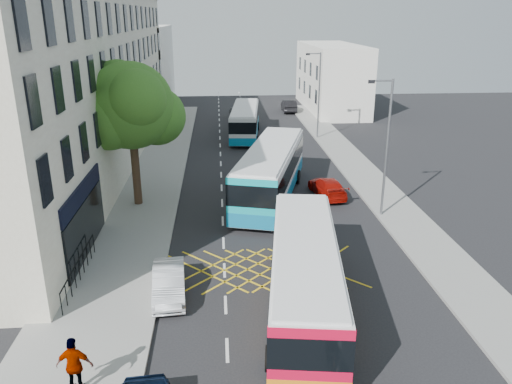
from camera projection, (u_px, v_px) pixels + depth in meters
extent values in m
plane|color=black|center=(314.00, 346.00, 18.28)|extent=(120.00, 120.00, 0.00)
cube|color=gray|center=(139.00, 204.00, 31.73)|extent=(5.00, 70.00, 0.15)
cube|color=gray|center=(384.00, 197.00, 32.88)|extent=(3.00, 70.00, 0.15)
cube|color=beige|center=(77.00, 83.00, 38.10)|extent=(8.00, 45.00, 13.00)
cube|color=black|center=(82.00, 192.00, 23.93)|extent=(0.12, 7.00, 0.90)
cube|color=black|center=(86.00, 227.00, 24.54)|extent=(0.12, 7.00, 2.60)
cube|color=silver|center=(138.00, 65.00, 67.24)|extent=(8.00, 20.00, 10.00)
cube|color=silver|center=(331.00, 77.00, 62.80)|extent=(6.00, 18.00, 8.00)
cylinder|color=#382619|center=(136.00, 170.00, 30.96)|extent=(0.50, 0.50, 4.40)
sphere|color=#2C601B|center=(130.00, 106.00, 29.62)|extent=(5.20, 5.20, 5.20)
sphere|color=#2C601B|center=(157.00, 116.00, 30.74)|extent=(3.60, 3.60, 3.60)
sphere|color=#2C601B|center=(109.00, 118.00, 29.17)|extent=(3.80, 3.80, 3.80)
sphere|color=#2C601B|center=(137.00, 99.00, 28.24)|extent=(3.40, 3.40, 3.40)
sphere|color=#2C601B|center=(119.00, 86.00, 30.26)|extent=(3.20, 3.20, 3.20)
cylinder|color=slate|center=(387.00, 150.00, 28.60)|extent=(0.14, 0.14, 8.00)
cylinder|color=slate|center=(382.00, 81.00, 27.25)|extent=(1.20, 0.10, 0.10)
cube|color=black|center=(372.00, 82.00, 27.22)|extent=(0.35, 0.15, 0.18)
cylinder|color=slate|center=(319.00, 96.00, 47.38)|extent=(0.14, 0.14, 8.00)
cylinder|color=slate|center=(314.00, 54.00, 46.03)|extent=(1.20, 0.10, 0.10)
cube|color=black|center=(308.00, 54.00, 46.00)|extent=(0.35, 0.15, 0.18)
cube|color=silver|center=(304.00, 274.00, 19.92)|extent=(4.01, 11.28, 2.66)
cube|color=silver|center=(306.00, 243.00, 19.45)|extent=(3.78, 11.03, 0.12)
cube|color=black|center=(305.00, 266.00, 19.79)|extent=(4.07, 11.35, 1.10)
cube|color=orange|center=(304.00, 294.00, 20.23)|extent=(4.06, 11.33, 0.75)
cube|color=red|center=(310.00, 364.00, 14.75)|extent=(2.54, 0.45, 2.51)
cube|color=#FF0C0C|center=(276.00, 382.00, 15.04)|extent=(0.26, 0.09, 0.25)
cylinder|color=black|center=(275.00, 265.00, 23.23)|extent=(0.40, 0.93, 0.90)
cylinder|color=black|center=(329.00, 267.00, 23.09)|extent=(0.40, 0.93, 0.90)
cylinder|color=black|center=(269.00, 359.00, 16.91)|extent=(0.40, 0.93, 0.90)
cylinder|color=black|center=(344.00, 362.00, 16.77)|extent=(0.40, 0.93, 0.90)
cube|color=silver|center=(271.00, 171.00, 32.39)|extent=(5.97, 12.50, 2.94)
cube|color=silver|center=(271.00, 148.00, 31.88)|extent=(5.69, 12.21, 0.13)
cube|color=black|center=(271.00, 165.00, 32.25)|extent=(6.04, 12.58, 1.22)
cube|color=#0C6A97|center=(271.00, 186.00, 32.74)|extent=(6.03, 12.56, 0.83)
cube|color=#0DA0AD|center=(252.00, 203.00, 26.77)|extent=(2.74, 0.86, 2.77)
cube|color=#FF0C0C|center=(231.00, 215.00, 27.24)|extent=(0.26, 0.13, 0.25)
cube|color=#FF0C0C|center=(272.00, 218.00, 26.82)|extent=(0.26, 0.13, 0.25)
cylinder|color=black|center=(259.00, 175.00, 36.18)|extent=(0.57, 1.05, 1.00)
cylinder|color=black|center=(297.00, 177.00, 35.67)|extent=(0.57, 1.05, 1.00)
cylinder|color=black|center=(235.00, 212.00, 29.31)|extent=(0.57, 1.05, 1.00)
cylinder|color=black|center=(282.00, 216.00, 28.80)|extent=(0.57, 1.05, 1.00)
cube|color=silver|center=(245.00, 121.00, 49.11)|extent=(3.43, 10.70, 2.53)
cube|color=silver|center=(245.00, 107.00, 48.67)|extent=(3.22, 10.47, 0.11)
cube|color=black|center=(245.00, 117.00, 48.99)|extent=(3.50, 10.77, 1.05)
cube|color=#0C749F|center=(245.00, 129.00, 49.41)|extent=(3.49, 10.76, 0.72)
cube|color=silver|center=(242.00, 132.00, 44.18)|extent=(2.43, 0.34, 2.39)
cube|color=#FF0C0C|center=(232.00, 139.00, 44.42)|extent=(0.25, 0.08, 0.25)
cube|color=#FF0C0C|center=(253.00, 140.00, 44.38)|extent=(0.25, 0.08, 0.25)
cylinder|color=black|center=(235.00, 126.00, 52.23)|extent=(0.35, 0.88, 0.86)
cylinder|color=black|center=(258.00, 126.00, 52.18)|extent=(0.35, 0.88, 0.86)
cylinder|color=black|center=(231.00, 141.00, 46.20)|extent=(0.35, 0.88, 0.86)
cylinder|color=black|center=(256.00, 141.00, 46.15)|extent=(0.35, 0.88, 0.86)
imported|color=#B8BCC0|center=(169.00, 283.00, 21.36)|extent=(1.64, 3.92, 1.26)
imported|color=#A90F07|center=(327.00, 187.00, 33.21)|extent=(2.20, 4.40, 1.23)
imported|color=#3A3B41|center=(243.00, 113.00, 57.19)|extent=(3.15, 5.65, 1.49)
imported|color=black|center=(289.00, 106.00, 62.00)|extent=(1.62, 4.52, 1.48)
imported|color=gray|center=(75.00, 365.00, 15.56)|extent=(1.18, 0.56, 1.96)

